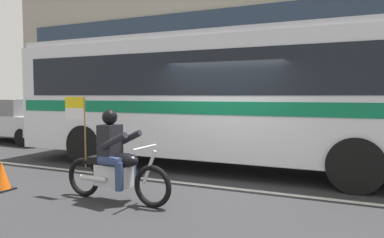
# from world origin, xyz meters

# --- Properties ---
(ground_plane) EXTENTS (60.00, 60.00, 0.00)m
(ground_plane) POSITION_xyz_m (0.00, 0.00, 0.00)
(ground_plane) COLOR #2B2B2D
(sidewalk_curb) EXTENTS (28.00, 3.80, 0.15)m
(sidewalk_curb) POSITION_xyz_m (0.00, 5.10, 0.07)
(sidewalk_curb) COLOR #B7B2A8
(sidewalk_curb) RESTS_ON ground_plane
(lane_center_stripe) EXTENTS (26.60, 0.14, 0.01)m
(lane_center_stripe) POSITION_xyz_m (0.00, -0.60, 0.00)
(lane_center_stripe) COLOR silver
(lane_center_stripe) RESTS_ON ground_plane
(transit_bus) EXTENTS (10.75, 2.66, 3.22)m
(transit_bus) POSITION_xyz_m (-0.40, 1.19, 1.88)
(transit_bus) COLOR silver
(transit_bus) RESTS_ON ground_plane
(motorcycle_with_rider) EXTENTS (2.20, 0.64, 1.78)m
(motorcycle_with_rider) POSITION_xyz_m (-1.17, -2.21, 0.67)
(motorcycle_with_rider) COLOR black
(motorcycle_with_rider) RESTS_ON ground_plane
(parked_sedan_curbside) EXTENTS (4.28, 1.99, 1.64)m
(parked_sedan_curbside) POSITION_xyz_m (-9.37, 2.58, 0.85)
(parked_sedan_curbside) COLOR silver
(parked_sedan_curbside) RESTS_ON ground_plane
(traffic_cone) EXTENTS (0.36, 0.36, 0.55)m
(traffic_cone) POSITION_xyz_m (-3.56, -2.51, 0.26)
(traffic_cone) COLOR #EA590F
(traffic_cone) RESTS_ON ground_plane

